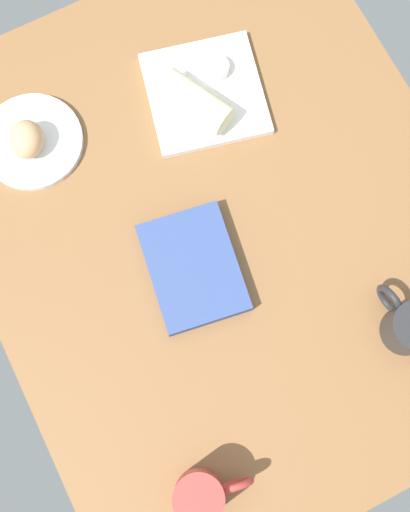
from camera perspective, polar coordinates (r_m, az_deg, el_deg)
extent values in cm
cube|color=brown|center=(126.11, 1.57, 2.23)|extent=(110.00, 90.00, 4.00)
cylinder|color=white|center=(132.96, -14.45, 9.38)|extent=(19.23, 19.23, 1.40)
ellipsoid|color=tan|center=(129.24, -14.91, 9.54)|extent=(9.45, 9.02, 6.05)
cube|color=white|center=(132.86, 0.01, 13.61)|extent=(26.00, 26.00, 1.60)
cylinder|color=silver|center=(133.21, 0.97, 15.65)|extent=(4.90, 4.90, 2.21)
cylinder|color=#C65B31|center=(132.51, 0.98, 15.82)|extent=(4.02, 4.02, 0.40)
cylinder|color=beige|center=(127.97, -0.79, 12.96)|extent=(15.11, 11.56, 5.91)
cube|color=#33477F|center=(120.75, -1.00, -1.02)|extent=(22.93, 18.62, 3.10)
cylinder|color=#B23833|center=(115.57, -0.52, -19.70)|extent=(8.31, 8.31, 9.88)
cylinder|color=#B56A39|center=(111.27, -0.54, -19.97)|extent=(6.81, 6.81, 0.40)
torus|color=#B23833|center=(115.48, 2.40, -18.90)|extent=(2.52, 7.22, 7.13)
torus|color=#262628|center=(121.06, 15.44, -3.66)|extent=(6.65, 2.09, 6.54)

